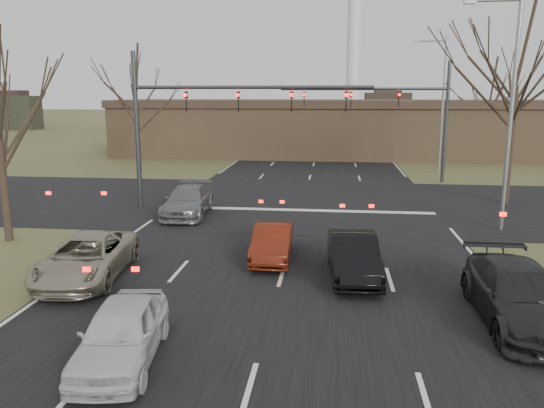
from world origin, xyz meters
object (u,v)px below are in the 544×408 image
Objects in this scene: car_white_sedan at (121,333)px; car_charcoal_sedan at (519,295)px; streetlight_right_near at (508,101)px; streetlight_right_far at (441,98)px; building at (338,128)px; car_black_hatch at (353,256)px; car_grey_ahead at (188,201)px; car_silver_suv at (87,258)px; mast_arm_far at (403,107)px; car_red_ahead at (273,243)px; mast_arm_near at (198,110)px.

car_white_sedan is 10.01m from car_charcoal_sedan.
streetlight_right_near is 1.00× the size of streetlight_right_far.
car_charcoal_sedan is (4.50, -37.91, -1.91)m from building.
car_grey_ahead reaches higher than car_black_hatch.
car_silver_suv is 6.08m from car_white_sedan.
streetlight_right_far reaches higher than car_silver_suv.
mast_arm_far is at bearing 63.45° from car_white_sedan.
streetlight_right_near is 1.92× the size of car_charcoal_sedan.
mast_arm_far reaches higher than car_grey_ahead.
car_silver_suv is at bearing -102.93° from building.
car_white_sedan is (3.25, -5.13, -0.01)m from car_silver_suv.
car_white_sedan is 1.05× the size of car_red_ahead.
streetlight_right_near is 11.26m from car_charcoal_sedan.
car_black_hatch is 11.30m from car_grey_ahead.
car_white_sedan is (-9.18, -26.08, -4.34)m from mast_arm_far.
mast_arm_far is 20.67m from car_black_hatch.
mast_arm_near is at bearing 90.75° from car_white_sedan.
streetlight_right_far is 27.48m from car_charcoal_sedan.
mast_arm_near reaches higher than car_silver_suv.
building is 15.75m from mast_arm_far.
car_red_ahead is at bearing -110.08° from mast_arm_far.
mast_arm_far is at bearing 53.55° from car_silver_suv.
car_white_sedan is 8.19m from car_red_ahead.
mast_arm_near is at bearing -106.13° from building.
streetlight_right_near is 17.01m from streetlight_right_far.
mast_arm_near is 14.38m from streetlight_right_near.
car_silver_suv is 1.02× the size of car_grey_ahead.
mast_arm_far reaches higher than car_charcoal_sedan.
mast_arm_near reaches higher than car_red_ahead.
mast_arm_near is 1.09× the size of mast_arm_far.
car_charcoal_sedan reaches higher than car_white_sedan.
car_white_sedan is at bearing -134.20° from car_black_hatch.
car_silver_suv is at bearing -176.35° from car_black_hatch.
car_black_hatch is at bearing 1.55° from car_silver_suv.
building is at bearing 105.58° from mast_arm_far.
car_grey_ahead is at bearing 92.52° from car_white_sedan.
streetlight_right_near reaches higher than car_grey_ahead.
mast_arm_near is 2.42× the size of car_silver_suv.
mast_arm_near is at bearing 78.77° from car_grey_ahead.
car_white_sedan is at bearing -96.94° from building.
mast_arm_near is 1.21× the size of streetlight_right_near.
mast_arm_far is 1.11× the size of streetlight_right_near.
mast_arm_near reaches higher than building.
mast_arm_far is 5.12m from streetlight_right_far.
mast_arm_near is 2.46× the size of car_grey_ahead.
car_silver_suv is at bearing 115.22° from car_white_sedan.
car_black_hatch is (7.56, -9.85, -4.37)m from mast_arm_near.
mast_arm_near is 2.83× the size of car_black_hatch.
streetlight_right_far is 2.03× the size of car_grey_ahead.
car_red_ahead is at bearing -60.27° from mast_arm_near.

